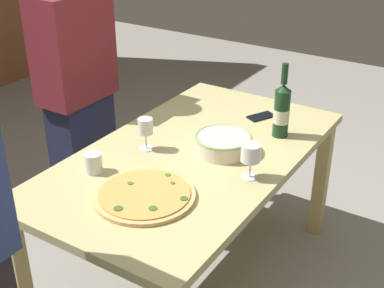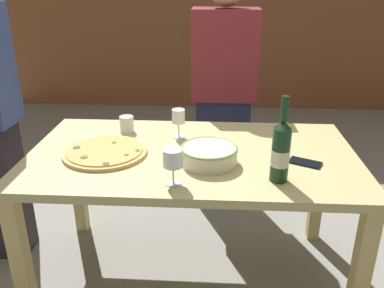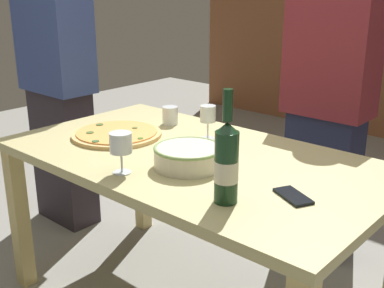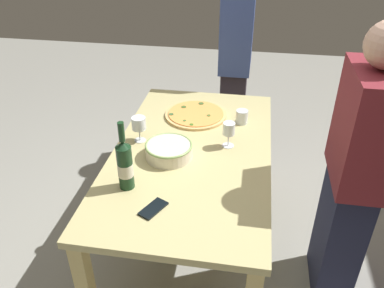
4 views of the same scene
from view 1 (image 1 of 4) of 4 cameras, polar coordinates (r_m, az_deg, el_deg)
name	(u,v)px [view 1 (image 1 of 4)]	position (r m, az deg, el deg)	size (l,w,h in m)	color
ground_plane	(192,278)	(2.85, 0.00, -14.32)	(8.00, 8.00, 0.00)	gray
dining_table	(192,170)	(2.47, 0.00, -2.83)	(1.60, 0.90, 0.75)	#C3B97B
pizza	(144,195)	(2.10, -5.19, -5.55)	(0.41, 0.41, 0.03)	#E1B46F
serving_bowl	(223,143)	(2.41, 3.43, 0.12)	(0.27, 0.27, 0.08)	silver
wine_bottle	(282,110)	(2.56, 9.73, 3.68)	(0.08, 0.08, 0.37)	#17381E
wine_glass_near_pizza	(145,128)	(2.42, -5.09, 1.74)	(0.07, 0.07, 0.15)	white
wine_glass_by_bottle	(251,155)	(2.19, 6.40, -1.15)	(0.08, 0.08, 0.16)	white
cup_amber	(93,163)	(2.29, -10.68, -2.03)	(0.08, 0.08, 0.09)	white
cell_phone	(261,116)	(2.80, 7.51, 2.99)	(0.07, 0.14, 0.01)	black
person_guest_left	(78,95)	(3.02, -12.27, 5.20)	(0.43, 0.24, 1.58)	#1F223E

